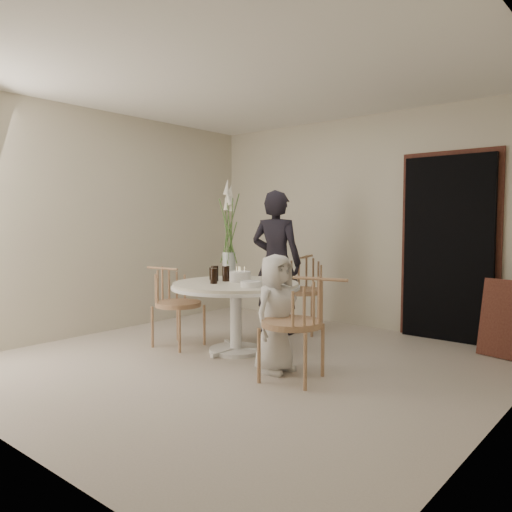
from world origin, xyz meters
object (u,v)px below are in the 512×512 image
Objects in this scene: table at (236,293)px; birthday_cake at (240,276)px; chair_left at (170,295)px; boy at (276,313)px; flower_vase at (229,233)px; chair_right at (306,313)px; girl at (276,262)px; chair_far at (303,282)px.

table is 5.97× the size of birthday_cake.
boy reaches higher than chair_left.
table is 1.20× the size of flower_vase.
girl is at bearing -147.63° from chair_right.
table is at bearing -39.81° from flower_vase.
table is 0.19m from birthday_cake.
flower_vase reaches higher than chair_left.
girl is 1.62× the size of boy.
flower_vase reaches higher than girl.
table is 1.42× the size of chair_far.
boy is 1.49m from flower_vase.
flower_vase reaches higher than chair_right.
chair_right is at bearing -72.26° from chair_far.
chair_right is at bearing -100.11° from boy.
birthday_cake is 0.20× the size of flower_vase.
table is 0.80m from chair_left.
flower_vase is (-0.42, 0.35, 0.61)m from table.
girl is at bearing 37.96° from boy.
chair_far is 1.09× the size of chair_left.
boy is at bearing -20.50° from table.
table is 1.03m from girl.
chair_right is 0.85× the size of boy.
boy is at bearing -25.58° from birthday_cake.
flower_vase is (0.33, 0.59, 0.67)m from chair_left.
table is at bearing -104.13° from chair_far.
boy is at bearing -80.53° from chair_far.
chair_left is at bearing -130.65° from chair_far.
girl reaches higher than birthday_cake.
birthday_cake is at bearing -72.00° from chair_left.
girl is (0.53, 1.22, 0.31)m from chair_left.
table is 1.54× the size of chair_left.
table is 1.24× the size of boy.
boy is (0.97, -1.26, -0.33)m from girl.
boy is (1.50, -0.04, -0.02)m from chair_left.
chair_left is at bearing -119.48° from flower_vase.
boy is at bearing -28.40° from flower_vase.
chair_far reaches higher than table.
girl is at bearing 102.92° from table.
chair_right is 0.82× the size of flower_vase.
chair_far is (-0.07, 1.34, -0.01)m from table.
chair_right is 0.38m from boy.
flower_vase reaches higher than boy.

